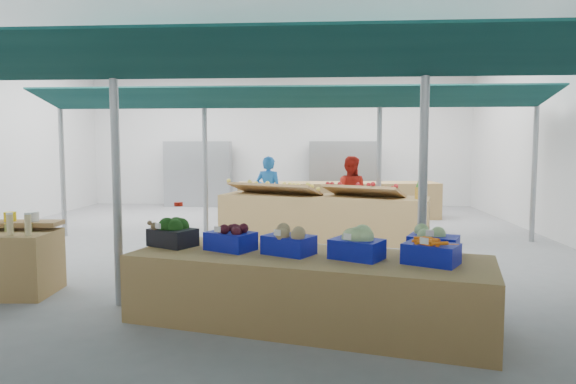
{
  "coord_description": "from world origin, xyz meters",
  "views": [
    {
      "loc": [
        1.39,
        -9.78,
        1.87
      ],
      "look_at": [
        0.83,
        -1.6,
        1.14
      ],
      "focal_mm": 32.0,
      "sensor_mm": 36.0,
      "label": 1
    }
  ],
  "objects_px": {
    "fruit_counter": "(322,218)",
    "vendor_left": "(269,193)",
    "crate_stack": "(444,289)",
    "veg_counter": "(308,289)",
    "vendor_right": "(350,194)"
  },
  "relations": [
    {
      "from": "fruit_counter",
      "to": "crate_stack",
      "type": "bearing_deg",
      "value": -59.99
    },
    {
      "from": "vendor_right",
      "to": "crate_stack",
      "type": "bearing_deg",
      "value": 110.96
    },
    {
      "from": "veg_counter",
      "to": "vendor_left",
      "type": "relative_size",
      "value": 2.26
    },
    {
      "from": "veg_counter",
      "to": "crate_stack",
      "type": "xyz_separation_m",
      "value": [
        1.51,
        0.41,
        -0.09
      ]
    },
    {
      "from": "crate_stack",
      "to": "vendor_left",
      "type": "relative_size",
      "value": 0.33
    },
    {
      "from": "fruit_counter",
      "to": "vendor_right",
      "type": "height_order",
      "value": "vendor_right"
    },
    {
      "from": "vendor_left",
      "to": "vendor_right",
      "type": "relative_size",
      "value": 1.0
    },
    {
      "from": "vendor_left",
      "to": "vendor_right",
      "type": "distance_m",
      "value": 1.8
    },
    {
      "from": "fruit_counter",
      "to": "vendor_right",
      "type": "xyz_separation_m",
      "value": [
        0.6,
        1.1,
        0.38
      ]
    },
    {
      "from": "veg_counter",
      "to": "vendor_right",
      "type": "relative_size",
      "value": 2.26
    },
    {
      "from": "crate_stack",
      "to": "vendor_left",
      "type": "distance_m",
      "value": 6.2
    },
    {
      "from": "fruit_counter",
      "to": "vendor_right",
      "type": "relative_size",
      "value": 2.5
    },
    {
      "from": "veg_counter",
      "to": "vendor_left",
      "type": "height_order",
      "value": "vendor_left"
    },
    {
      "from": "fruit_counter",
      "to": "vendor_left",
      "type": "bearing_deg",
      "value": 150.75
    },
    {
      "from": "fruit_counter",
      "to": "vendor_left",
      "type": "height_order",
      "value": "vendor_left"
    }
  ]
}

